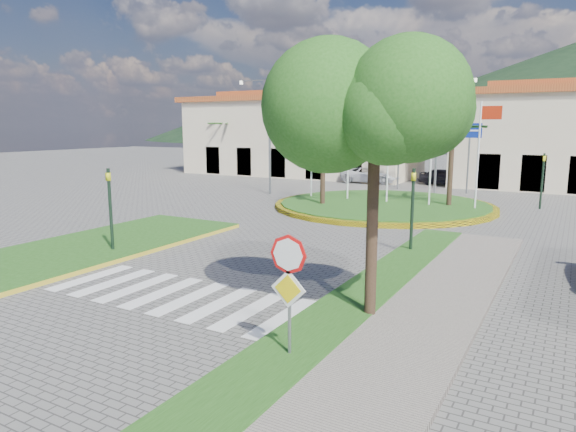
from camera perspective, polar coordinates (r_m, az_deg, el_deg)
The scene contains 21 objects.
ground at distance 12.60m, azimuth -25.17°, elevation -13.05°, with size 160.00×160.00×0.00m, color slate.
sidewalk_right at distance 10.40m, azimuth 5.70°, elevation -16.66°, with size 4.00×28.00×0.15m, color gray.
verge_right at distance 10.87m, azimuth -0.31°, elevation -15.27°, with size 1.60×28.00×0.18m, color #1F4B15.
median_left at distance 20.99m, azimuth -22.26°, elevation -3.53°, with size 5.00×14.00×0.18m, color #1F4B15.
crosswalk at distance 15.07m, azimuth -12.62°, elevation -8.52°, with size 8.00×3.00×0.01m, color silver.
roundabout_island at distance 30.47m, azimuth 10.58°, elevation 1.23°, with size 12.70×12.70×6.00m.
stop_sign at distance 10.18m, azimuth 0.07°, elevation -6.78°, with size 0.80×0.11×2.65m.
deciduous_tree at distance 12.28m, azimuth 9.72°, elevation 11.94°, with size 3.60×3.60×6.80m.
traffic_light_left at distance 19.98m, azimuth -19.16°, elevation 1.42°, with size 0.15×0.18×3.20m.
traffic_light_right at distance 19.45m, azimuth 13.67°, elevation 1.47°, with size 0.15×0.18×3.20m.
traffic_light_far at distance 32.70m, azimuth 26.44°, elevation 4.07°, with size 0.18×0.15×3.20m.
direction_sign_west at distance 39.30m, azimuth 12.24°, elevation 8.03°, with size 1.60×0.14×5.20m.
direction_sign_east at distance 38.11m, azimuth 19.50°, elevation 7.64°, with size 1.60×0.14×5.20m.
street_lamp_centre at distance 37.55m, azimuth 16.28°, elevation 9.25°, with size 4.80×0.16×8.00m.
street_lamp_west at distance 35.79m, azimuth -2.06°, elevation 9.63°, with size 4.80×0.16×8.00m.
building_left at distance 50.44m, azimuth 1.44°, elevation 9.07°, with size 23.32×9.54×8.05m.
hill_far_west at distance 160.30m, azimuth 5.73°, elevation 12.20°, with size 140.00×140.00×22.00m, color black.
hill_near_back at distance 137.98m, azimuth 21.61°, elevation 10.68°, with size 110.00×110.00×16.00m, color black.
white_van at distance 43.46m, azimuth 9.14°, elevation 4.53°, with size 2.24×4.85×1.35m, color silver.
car_dark_a at distance 43.11m, azimuth 16.99°, elevation 4.17°, with size 1.59×3.95×1.35m, color black.
car_dark_b at distance 42.23m, azimuth 23.66°, elevation 3.58°, with size 1.31×3.75×1.24m, color black.
Camera 1 is at (9.68, -6.53, 4.73)m, focal length 32.00 mm.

